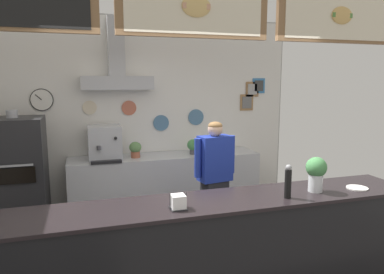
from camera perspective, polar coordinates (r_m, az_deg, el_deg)
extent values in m
cube|color=#9E9E99|center=(5.85, -7.46, 3.50)|extent=(4.85, 0.12, 3.06)
cube|color=white|center=(5.79, -7.35, 3.44)|extent=(4.81, 0.01, 3.02)
cylinder|color=black|center=(5.70, -22.72, 5.46)|extent=(0.32, 0.02, 0.32)
cylinder|color=white|center=(5.68, -22.74, 5.46)|extent=(0.30, 0.01, 0.30)
cube|color=black|center=(5.68, -23.18, 5.82)|extent=(0.09, 0.01, 0.09)
cylinder|color=beige|center=(5.68, -15.92, 4.51)|extent=(0.21, 0.02, 0.21)
cylinder|color=#C1664C|center=(5.72, -9.97, 4.56)|extent=(0.23, 0.02, 0.23)
cylinder|color=teal|center=(5.83, -4.93, 2.24)|extent=(0.26, 0.02, 0.26)
cylinder|color=teal|center=(5.97, 0.63, 3.16)|extent=(0.26, 0.02, 0.26)
cube|color=teal|center=(6.38, 10.53, 7.99)|extent=(0.23, 0.02, 0.26)
cube|color=#3D3D3D|center=(6.38, 10.57, 7.99)|extent=(0.16, 0.01, 0.18)
cube|color=#997047|center=(6.33, 9.52, 7.49)|extent=(0.24, 0.02, 0.25)
cube|color=#A3A3A3|center=(6.32, 9.57, 7.48)|extent=(0.17, 0.01, 0.18)
cube|color=#997047|center=(6.30, 8.66, 5.44)|extent=(0.24, 0.02, 0.28)
cube|color=slate|center=(6.29, 8.70, 5.43)|extent=(0.17, 0.01, 0.20)
cube|color=#B7BABF|center=(5.55, -11.77, 8.40)|extent=(1.06, 0.32, 0.20)
cube|color=#B7BABF|center=(5.61, -11.99, 13.86)|extent=(0.24, 0.24, 0.87)
cube|color=olive|center=(3.28, 0.46, 19.68)|extent=(1.37, 0.05, 0.49)
cube|color=#F2E5C6|center=(3.26, 0.62, 19.76)|extent=(1.23, 0.01, 0.43)
ellipsoid|color=#E5BC70|center=(3.25, 0.68, 20.01)|extent=(0.26, 0.04, 0.18)
cube|color=tan|center=(3.24, 0.73, 20.04)|extent=(0.25, 0.01, 0.05)
cube|color=olive|center=(3.98, 22.29, 17.14)|extent=(1.37, 0.05, 0.49)
cube|color=#F2E5C6|center=(3.96, 22.56, 17.17)|extent=(1.23, 0.01, 0.43)
ellipsoid|color=#DBAD60|center=(3.95, 22.68, 17.36)|extent=(0.24, 0.04, 0.17)
cube|color=#51843D|center=(3.95, 22.76, 17.37)|extent=(0.23, 0.01, 0.04)
cube|color=black|center=(3.31, 2.22, -19.19)|extent=(3.85, 0.58, 1.05)
cube|color=black|center=(3.09, 2.28, -10.37)|extent=(3.93, 0.61, 0.03)
cube|color=#B7BABF|center=(5.71, -4.13, -7.47)|extent=(2.92, 0.64, 0.93)
cube|color=#929499|center=(5.80, -4.10, -10.30)|extent=(2.78, 0.59, 0.02)
cube|color=#232326|center=(5.28, -26.00, -5.96)|extent=(0.73, 0.69, 1.61)
cube|color=black|center=(4.91, -26.74, -5.56)|extent=(0.55, 0.02, 0.20)
cube|color=#A3A5AD|center=(4.86, -26.88, -4.12)|extent=(0.51, 0.02, 0.02)
cylinder|color=#A3A5AD|center=(5.14, -26.66, 3.29)|extent=(0.14, 0.14, 0.10)
cube|color=#232328|center=(4.54, 3.56, -12.24)|extent=(0.32, 0.25, 0.89)
cube|color=#1E339E|center=(4.33, 3.66, -3.39)|extent=(0.42, 0.28, 0.54)
cylinder|color=#1E339E|center=(4.44, 6.27, -2.74)|extent=(0.08, 0.08, 0.46)
cylinder|color=#1E339E|center=(4.21, 0.91, -3.34)|extent=(0.08, 0.08, 0.46)
sphere|color=#D8AD8E|center=(4.27, 3.70, 1.25)|extent=(0.18, 0.18, 0.18)
ellipsoid|color=olive|center=(4.26, 3.71, 1.80)|extent=(0.17, 0.17, 0.10)
cube|color=#B7BABF|center=(5.41, -13.69, -0.88)|extent=(0.47, 0.45, 0.50)
cylinder|color=#4C4C51|center=(5.15, -14.54, -1.67)|extent=(0.06, 0.06, 0.06)
cube|color=black|center=(5.19, -13.42, -3.85)|extent=(0.42, 0.10, 0.04)
sphere|color=black|center=(5.16, -12.01, -0.17)|extent=(0.04, 0.04, 0.04)
cylinder|color=#9E563D|center=(5.48, -8.95, -2.75)|extent=(0.14, 0.14, 0.09)
ellipsoid|color=#5B844C|center=(5.46, -8.98, -1.62)|extent=(0.18, 0.18, 0.16)
cylinder|color=#4C4C51|center=(5.67, 0.27, -2.34)|extent=(0.13, 0.13, 0.07)
ellipsoid|color=#47894C|center=(5.65, 0.27, -1.26)|extent=(0.20, 0.20, 0.18)
cylinder|color=white|center=(3.76, 24.71, -7.35)|extent=(0.20, 0.20, 0.01)
cylinder|color=black|center=(3.23, 14.97, -7.21)|extent=(0.06, 0.06, 0.25)
sphere|color=gray|center=(3.19, 15.08, -4.70)|extent=(0.05, 0.05, 0.05)
cylinder|color=silver|center=(3.50, 18.99, -6.89)|extent=(0.13, 0.13, 0.16)
cylinder|color=gray|center=(3.52, 18.94, -7.70)|extent=(0.12, 0.12, 0.05)
ellipsoid|color=#47894C|center=(3.46, 19.11, -4.56)|extent=(0.19, 0.19, 0.19)
cube|color=#262628|center=(2.91, -2.20, -11.22)|extent=(0.13, 0.13, 0.01)
cylinder|color=#262628|center=(2.88, -3.48, -10.20)|extent=(0.01, 0.01, 0.13)
cylinder|color=#262628|center=(2.91, -0.96, -9.97)|extent=(0.01, 0.01, 0.13)
cube|color=white|center=(2.89, -2.21, -10.21)|extent=(0.11, 0.11, 0.11)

